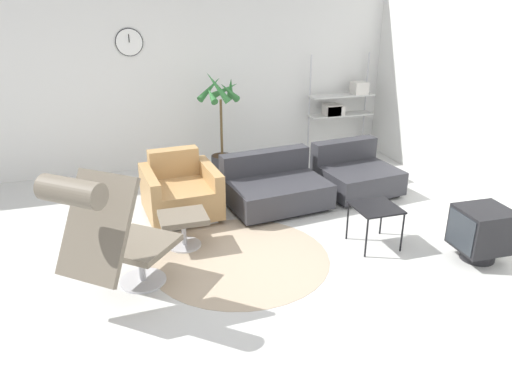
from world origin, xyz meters
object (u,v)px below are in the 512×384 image
at_px(crt_television, 481,232).
at_px(couch_second, 355,175).
at_px(shelf_unit, 341,103).
at_px(potted_plant, 222,134).
at_px(ottoman, 183,223).
at_px(lounge_chair, 107,227).
at_px(side_table, 376,210).
at_px(couch_low, 275,188).
at_px(armchair_red, 181,193).

bearing_deg(crt_television, couch_second, 11.42).
bearing_deg(shelf_unit, potted_plant, -168.86).
bearing_deg(crt_television, shelf_unit, -0.54).
xyz_separation_m(ottoman, crt_television, (2.84, -1.17, 0.03)).
bearing_deg(lounge_chair, couch_second, 68.93).
distance_m(ottoman, side_table, 2.05).
relative_size(lounge_chair, shelf_unit, 0.80).
bearing_deg(lounge_chair, couch_low, 78.96).
height_order(lounge_chair, couch_low, lounge_chair).
bearing_deg(potted_plant, couch_second, -34.91).
height_order(couch_second, side_table, couch_second).
bearing_deg(armchair_red, shelf_unit, -155.15).
height_order(crt_television, potted_plant, potted_plant).
relative_size(couch_second, shelf_unit, 0.65).
relative_size(ottoman, side_table, 1.08).
bearing_deg(armchair_red, couch_low, 173.09).
height_order(ottoman, shelf_unit, shelf_unit).
xyz_separation_m(couch_second, shelf_unit, (0.49, 1.52, 0.63)).
bearing_deg(couch_second, potted_plant, -41.56).
bearing_deg(side_table, lounge_chair, -173.68).
bearing_deg(potted_plant, couch_low, -73.00).
relative_size(lounge_chair, crt_television, 2.34).
height_order(couch_low, couch_second, same).
bearing_deg(ottoman, side_table, -16.66).
bearing_deg(shelf_unit, couch_second, -108.04).
height_order(lounge_chair, crt_television, lounge_chair).
distance_m(couch_second, potted_plant, 1.98).
distance_m(couch_low, crt_television, 2.46).
bearing_deg(couch_low, ottoman, 23.12).
height_order(couch_low, crt_television, couch_low).
xyz_separation_m(ottoman, couch_second, (2.50, 0.87, -0.05)).
bearing_deg(potted_plant, ottoman, -114.71).
bearing_deg(shelf_unit, ottoman, -141.39).
distance_m(ottoman, crt_television, 3.07).
height_order(ottoman, potted_plant, potted_plant).
height_order(lounge_chair, ottoman, lounge_chair).
bearing_deg(armchair_red, lounge_chair, 58.96).
bearing_deg(potted_plant, side_table, -67.71).
bearing_deg(ottoman, couch_second, 19.25).
height_order(couch_second, crt_television, couch_second).
relative_size(ottoman, couch_second, 0.47).
bearing_deg(armchair_red, crt_television, 140.28).
bearing_deg(side_table, crt_television, -33.66).
height_order(armchair_red, side_table, armchair_red).
bearing_deg(side_table, potted_plant, 112.29).
distance_m(armchair_red, couch_low, 1.19).
relative_size(armchair_red, couch_second, 0.86).
bearing_deg(lounge_chair, shelf_unit, 81.68).
xyz_separation_m(armchair_red, side_table, (1.86, -1.39, 0.13)).
bearing_deg(armchair_red, couch_second, 177.77).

